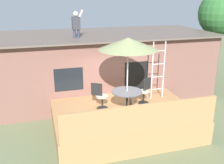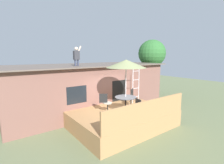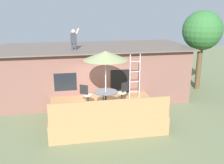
{
  "view_description": "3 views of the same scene",
  "coord_description": "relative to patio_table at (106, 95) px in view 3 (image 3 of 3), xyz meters",
  "views": [
    {
      "loc": [
        -2.69,
        -7.72,
        4.58
      ],
      "look_at": [
        -0.25,
        0.6,
        1.64
      ],
      "focal_mm": 40.88,
      "sensor_mm": 36.0,
      "label": 1
    },
    {
      "loc": [
        -5.23,
        -6.13,
        3.53
      ],
      "look_at": [
        0.19,
        1.12,
        2.1
      ],
      "focal_mm": 26.91,
      "sensor_mm": 36.0,
      "label": 2
    },
    {
      "loc": [
        -1.64,
        -10.7,
        5.15
      ],
      "look_at": [
        0.55,
        1.04,
        1.59
      ],
      "focal_mm": 41.13,
      "sensor_mm": 36.0,
      "label": 3
    }
  ],
  "objects": [
    {
      "name": "deck",
      "position": [
        -0.04,
        0.19,
        -0.99
      ],
      "size": [
        4.86,
        3.46,
        0.8
      ],
      "primitive_type": "cube",
      "color": "#A87A4C",
      "rests_on": "ground"
    },
    {
      "name": "step_ladder",
      "position": [
        1.55,
        0.87,
        0.51
      ],
      "size": [
        0.52,
        0.04,
        2.2
      ],
      "color": "silver",
      "rests_on": "deck"
    },
    {
      "name": "ground_plane",
      "position": [
        -0.04,
        0.19,
        -1.39
      ],
      "size": [
        40.0,
        40.0,
        0.0
      ],
      "primitive_type": "plane",
      "color": "#66704C"
    },
    {
      "name": "patio_chair_near",
      "position": [
        -0.25,
        -0.99,
        -0.13
      ],
      "size": [
        0.44,
        0.61,
        0.92
      ],
      "rotation": [
        0.0,
        0.0,
        1.32
      ],
      "color": "black",
      "rests_on": "deck"
    },
    {
      "name": "patio_chair_left",
      "position": [
        -0.81,
        0.51,
        -0.13
      ],
      "size": [
        0.57,
        0.45,
        0.92
      ],
      "rotation": [
        0.0,
        0.0,
        -0.57
      ],
      "color": "black",
      "rests_on": "deck"
    },
    {
      "name": "backyard_tree",
      "position": [
        6.6,
        4.01,
        2.29
      ],
      "size": [
        2.4,
        2.4,
        4.92
      ],
      "color": "brown",
      "rests_on": "ground"
    },
    {
      "name": "deck_railing",
      "position": [
        -0.04,
        -1.49,
        -0.14
      ],
      "size": [
        4.76,
        0.08,
        0.9
      ],
      "primitive_type": "cube",
      "color": "#A87A4C",
      "rests_on": "deck"
    },
    {
      "name": "patio_umbrella",
      "position": [
        -0.0,
        0.0,
        1.76
      ],
      "size": [
        1.9,
        1.9,
        2.54
      ],
      "color": "silver",
      "rests_on": "deck"
    },
    {
      "name": "house",
      "position": [
        -0.04,
        3.79,
        0.1
      ],
      "size": [
        10.5,
        4.5,
        2.95
      ],
      "color": "brown",
      "rests_on": "ground"
    },
    {
      "name": "patio_chair_right",
      "position": [
        0.9,
        0.55,
        -0.13
      ],
      "size": [
        0.57,
        0.45,
        0.92
      ],
      "rotation": [
        0.0,
        0.0,
        -2.59
      ],
      "color": "black",
      "rests_on": "deck"
    },
    {
      "name": "patio_table",
      "position": [
        0.0,
        0.0,
        0.0
      ],
      "size": [
        1.04,
        1.04,
        0.74
      ],
      "color": "black",
      "rests_on": "deck"
    },
    {
      "name": "person_figure",
      "position": [
        -1.18,
        2.83,
        2.18
      ],
      "size": [
        0.47,
        0.2,
        1.11
      ],
      "color": "#33384C",
      "rests_on": "house"
    }
  ]
}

